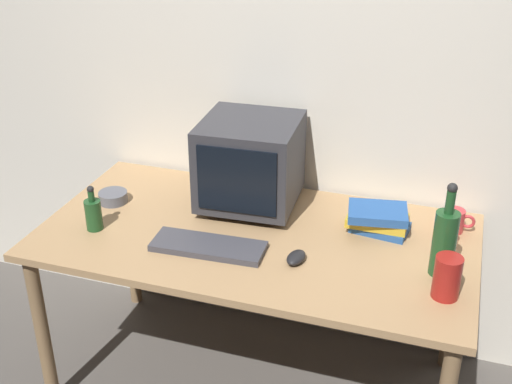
{
  "coord_description": "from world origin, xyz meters",
  "views": [
    {
      "loc": [
        0.69,
        -2.1,
        2.06
      ],
      "look_at": [
        0.0,
        0.0,
        0.93
      ],
      "focal_mm": 46.78,
      "sensor_mm": 36.0,
      "label": 1
    }
  ],
  "objects_px": {
    "bottle_tall": "(445,241)",
    "crt_monitor": "(250,163)",
    "bottle_short": "(93,213)",
    "metal_canister": "(447,277)",
    "keyboard": "(208,246)",
    "computer_mouse": "(296,258)",
    "mug": "(454,221)",
    "book_stack": "(378,219)",
    "cd_spindle": "(113,197)"
  },
  "relations": [
    {
      "from": "bottle_tall",
      "to": "book_stack",
      "type": "relative_size",
      "value": 1.39
    },
    {
      "from": "computer_mouse",
      "to": "mug",
      "type": "relative_size",
      "value": 0.83
    },
    {
      "from": "computer_mouse",
      "to": "mug",
      "type": "distance_m",
      "value": 0.66
    },
    {
      "from": "crt_monitor",
      "to": "bottle_short",
      "type": "height_order",
      "value": "crt_monitor"
    },
    {
      "from": "keyboard",
      "to": "cd_spindle",
      "type": "bearing_deg",
      "value": 153.84
    },
    {
      "from": "book_stack",
      "to": "mug",
      "type": "xyz_separation_m",
      "value": [
        0.28,
        0.09,
        -0.01
      ]
    },
    {
      "from": "crt_monitor",
      "to": "keyboard",
      "type": "bearing_deg",
      "value": -95.47
    },
    {
      "from": "mug",
      "to": "computer_mouse",
      "type": "bearing_deg",
      "value": -142.27
    },
    {
      "from": "keyboard",
      "to": "bottle_tall",
      "type": "bearing_deg",
      "value": 4.48
    },
    {
      "from": "bottle_short",
      "to": "metal_canister",
      "type": "xyz_separation_m",
      "value": [
        1.33,
        -0.03,
        0.01
      ]
    },
    {
      "from": "mug",
      "to": "cd_spindle",
      "type": "height_order",
      "value": "mug"
    },
    {
      "from": "bottle_short",
      "to": "metal_canister",
      "type": "height_order",
      "value": "bottle_short"
    },
    {
      "from": "cd_spindle",
      "to": "metal_canister",
      "type": "relative_size",
      "value": 0.8
    },
    {
      "from": "bottle_tall",
      "to": "book_stack",
      "type": "height_order",
      "value": "bottle_tall"
    },
    {
      "from": "bottle_short",
      "to": "crt_monitor",
      "type": "bearing_deg",
      "value": 36.27
    },
    {
      "from": "computer_mouse",
      "to": "metal_canister",
      "type": "height_order",
      "value": "metal_canister"
    },
    {
      "from": "computer_mouse",
      "to": "bottle_tall",
      "type": "xyz_separation_m",
      "value": [
        0.5,
        0.09,
        0.11
      ]
    },
    {
      "from": "keyboard",
      "to": "cd_spindle",
      "type": "height_order",
      "value": "cd_spindle"
    },
    {
      "from": "keyboard",
      "to": "book_stack",
      "type": "height_order",
      "value": "book_stack"
    },
    {
      "from": "keyboard",
      "to": "bottle_short",
      "type": "distance_m",
      "value": 0.48
    },
    {
      "from": "computer_mouse",
      "to": "book_stack",
      "type": "height_order",
      "value": "book_stack"
    },
    {
      "from": "bottle_tall",
      "to": "bottle_short",
      "type": "relative_size",
      "value": 1.88
    },
    {
      "from": "keyboard",
      "to": "cd_spindle",
      "type": "relative_size",
      "value": 3.5
    },
    {
      "from": "crt_monitor",
      "to": "bottle_short",
      "type": "relative_size",
      "value": 2.19
    },
    {
      "from": "book_stack",
      "to": "mug",
      "type": "distance_m",
      "value": 0.29
    },
    {
      "from": "book_stack",
      "to": "computer_mouse",
      "type": "bearing_deg",
      "value": -128.0
    },
    {
      "from": "bottle_short",
      "to": "book_stack",
      "type": "relative_size",
      "value": 0.74
    },
    {
      "from": "crt_monitor",
      "to": "cd_spindle",
      "type": "bearing_deg",
      "value": -164.43
    },
    {
      "from": "keyboard",
      "to": "bottle_short",
      "type": "relative_size",
      "value": 2.26
    },
    {
      "from": "book_stack",
      "to": "metal_canister",
      "type": "distance_m",
      "value": 0.45
    },
    {
      "from": "computer_mouse",
      "to": "book_stack",
      "type": "relative_size",
      "value": 0.4
    },
    {
      "from": "keyboard",
      "to": "computer_mouse",
      "type": "relative_size",
      "value": 4.2
    },
    {
      "from": "computer_mouse",
      "to": "bottle_short",
      "type": "relative_size",
      "value": 0.54
    },
    {
      "from": "bottle_tall",
      "to": "cd_spindle",
      "type": "height_order",
      "value": "bottle_tall"
    },
    {
      "from": "bottle_tall",
      "to": "metal_canister",
      "type": "height_order",
      "value": "bottle_tall"
    },
    {
      "from": "bottle_tall",
      "to": "crt_monitor",
      "type": "bearing_deg",
      "value": 161.18
    },
    {
      "from": "book_stack",
      "to": "metal_canister",
      "type": "xyz_separation_m",
      "value": [
        0.28,
        -0.36,
        0.02
      ]
    },
    {
      "from": "bottle_short",
      "to": "bottle_tall",
      "type": "bearing_deg",
      "value": 4.67
    },
    {
      "from": "bottle_short",
      "to": "keyboard",
      "type": "bearing_deg",
      "value": -0.14
    },
    {
      "from": "cd_spindle",
      "to": "bottle_short",
      "type": "bearing_deg",
      "value": -79.12
    },
    {
      "from": "book_stack",
      "to": "bottle_tall",
      "type": "bearing_deg",
      "value": -40.94
    },
    {
      "from": "bottle_tall",
      "to": "book_stack",
      "type": "bearing_deg",
      "value": 139.06
    },
    {
      "from": "keyboard",
      "to": "bottle_short",
      "type": "xyz_separation_m",
      "value": [
        -0.48,
        0.0,
        0.06
      ]
    },
    {
      "from": "crt_monitor",
      "to": "mug",
      "type": "xyz_separation_m",
      "value": [
        0.81,
        0.04,
        -0.15
      ]
    },
    {
      "from": "keyboard",
      "to": "metal_canister",
      "type": "relative_size",
      "value": 2.8
    },
    {
      "from": "crt_monitor",
      "to": "keyboard",
      "type": "distance_m",
      "value": 0.42
    },
    {
      "from": "mug",
      "to": "crt_monitor",
      "type": "bearing_deg",
      "value": -176.84
    },
    {
      "from": "book_stack",
      "to": "mug",
      "type": "height_order",
      "value": "book_stack"
    },
    {
      "from": "crt_monitor",
      "to": "metal_canister",
      "type": "relative_size",
      "value": 2.71
    },
    {
      "from": "crt_monitor",
      "to": "book_stack",
      "type": "xyz_separation_m",
      "value": [
        0.54,
        -0.05,
        -0.14
      ]
    }
  ]
}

